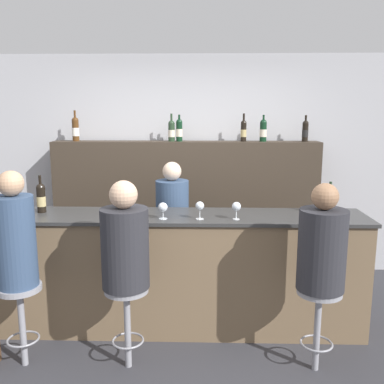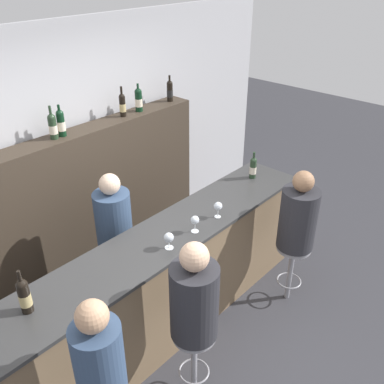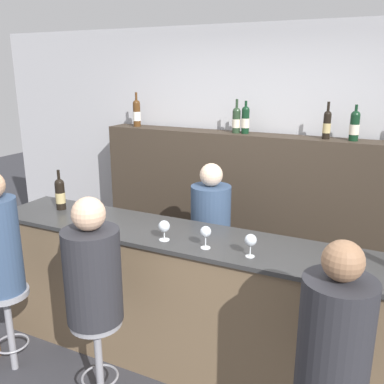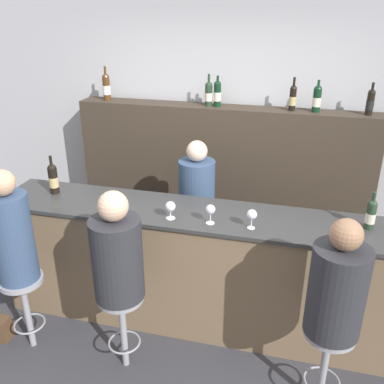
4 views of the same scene
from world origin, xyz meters
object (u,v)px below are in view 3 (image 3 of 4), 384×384
Objects in this scene: wine_glass_0 at (164,227)px; guest_seated_middle at (92,269)px; wine_bottle_backbar_1 at (236,120)px; wine_bottle_backbar_3 at (327,124)px; bartender at (210,253)px; bar_stool_middle at (97,339)px; bar_stool_left at (7,309)px; wine_glass_1 at (206,232)px; wine_bottle_counter_0 at (60,194)px; wine_bottle_backbar_2 at (245,120)px; guest_seated_right at (336,331)px; wine_glass_2 at (251,241)px; wine_bottle_backbar_4 at (355,126)px; wine_bottle_backbar_0 at (137,113)px.

guest_seated_middle is at bearing -116.13° from wine_glass_0.
wine_glass_0 is at bearing -88.80° from wine_bottle_backbar_1.
bartender is at bearing -137.59° from wine_bottle_backbar_3.
wine_glass_0 is 0.21× the size of bar_stool_middle.
wine_glass_1 is at bearing 19.50° from bar_stool_left.
wine_bottle_backbar_2 is (1.17, 1.23, 0.54)m from wine_bottle_counter_0.
wine_bottle_counter_0 is 1.07× the size of wine_bottle_backbar_1.
guest_seated_right reaches higher than wine_bottle_counter_0.
bar_stool_left is 0.81m from bar_stool_middle.
wine_glass_0 is at bearing -180.00° from wine_glass_1.
guest_seated_middle is (-0.24, -0.48, -0.16)m from wine_glass_0.
guest_seated_middle is 1.29m from bartender.
bartender is at bearing -85.64° from wine_bottle_backbar_1.
wine_glass_2 is 0.23× the size of bar_stool_left.
wine_bottle_backbar_1 is 1.04m from wine_bottle_backbar_4.
wine_bottle_backbar_2 is at bearing 87.69° from wine_glass_0.
guest_seated_right is (1.23, -1.92, -0.74)m from wine_bottle_backbar_1.
wine_bottle_counter_0 is at bearing -133.38° from wine_bottle_backbar_2.
wine_bottle_counter_0 is 1.13m from wine_glass_0.
wine_bottle_backbar_2 is 2.08m from guest_seated_middle.
wine_bottle_backbar_1 reaches higher than wine_bottle_backbar_4.
wine_bottle_backbar_1 is at bearing 62.05° from bar_stool_left.
guest_seated_right is (0.41, -1.92, -0.74)m from wine_bottle_backbar_3.
guest_seated_right is at bearing -39.24° from wine_glass_2.
bar_stool_left is 0.83× the size of guest_seated_right.
wine_bottle_backbar_3 is 2.50m from bar_stool_middle.
wine_bottle_backbar_1 reaches higher than bar_stool_left.
wine_bottle_backbar_0 is at bearing 115.09° from bar_stool_middle.
wine_bottle_counter_0 is 0.51× the size of bar_stool_middle.
wine_bottle_counter_0 is at bearing -131.13° from wine_bottle_backbar_1.
wine_glass_0 reaches higher than bar_stool_middle.
wine_glass_2 is (0.30, 0.00, -0.00)m from wine_glass_1.
bartender is (-0.99, -0.70, -1.07)m from wine_bottle_backbar_4.
wine_bottle_backbar_4 is (0.96, -0.00, -0.00)m from wine_bottle_backbar_2.
wine_bottle_backbar_3 is (0.82, 0.00, 0.00)m from wine_bottle_backbar_1.
wine_glass_2 is 0.10× the size of bartender.
wine_bottle_backbar_2 is at bearing 111.08° from wine_glass_2.
wine_glass_2 is 0.99m from guest_seated_middle.
wine_glass_2 is at bearing -97.02° from wine_bottle_backbar_3.
guest_seated_right is (0.19, -1.92, -0.74)m from wine_bottle_backbar_4.
wine_bottle_backbar_0 is at bearing 180.00° from wine_bottle_backbar_1.
guest_seated_right is (0.89, -0.48, -0.17)m from wine_glass_1.
bartender is (0.05, -0.70, -1.06)m from wine_bottle_backbar_1.
guest_seated_right is at bearing -28.29° from wine_glass_1.
wine_bottle_backbar_3 reaches higher than wine_glass_2.
wine_bottle_backbar_3 is 0.22m from wine_bottle_backbar_4.
wine_bottle_backbar_1 is 0.39× the size of guest_seated_right.
wine_bottle_backbar_2 is 1.55m from wine_glass_0.
wine_bottle_backbar_1 is 1.04× the size of wine_bottle_backbar_2.
wine_bottle_backbar_3 is 2.09× the size of wine_glass_1.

